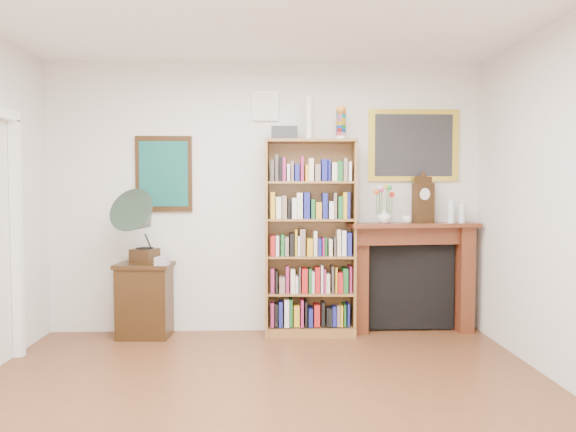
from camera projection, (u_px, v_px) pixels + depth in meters
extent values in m
cube|color=silver|center=(266.00, 198.00, 5.86)|extent=(4.50, 0.01, 2.80)
cube|color=silver|center=(259.00, 263.00, 0.87)|extent=(4.50, 0.01, 2.80)
cube|color=white|center=(17.00, 240.00, 4.97)|extent=(0.08, 0.08, 2.10)
cube|color=black|center=(164.00, 174.00, 5.79)|extent=(0.58, 0.03, 0.78)
cube|color=#104F49|center=(164.00, 174.00, 5.77)|extent=(0.50, 0.01, 0.67)
cube|color=white|center=(265.00, 106.00, 5.79)|extent=(0.26, 0.03, 0.30)
cube|color=silver|center=(265.00, 106.00, 5.78)|extent=(0.22, 0.01, 0.26)
cube|color=gold|center=(413.00, 145.00, 5.87)|extent=(0.95, 0.03, 0.75)
cube|color=#262628|center=(414.00, 145.00, 5.86)|extent=(0.82, 0.01, 0.65)
cube|color=brown|center=(267.00, 238.00, 5.70)|extent=(0.04, 0.32, 1.99)
cube|color=brown|center=(354.00, 238.00, 5.74)|extent=(0.04, 0.32, 1.99)
cube|color=brown|center=(311.00, 141.00, 5.67)|extent=(0.93, 0.37, 0.03)
cube|color=brown|center=(310.00, 330.00, 5.77)|extent=(0.93, 0.37, 0.09)
cube|color=brown|center=(309.00, 237.00, 5.87)|extent=(0.91, 0.06, 1.99)
cube|color=brown|center=(310.00, 293.00, 5.75)|extent=(0.88, 0.35, 0.02)
cube|color=brown|center=(311.00, 256.00, 5.73)|extent=(0.88, 0.35, 0.02)
cube|color=brown|center=(311.00, 219.00, 5.71)|extent=(0.88, 0.35, 0.02)
cube|color=brown|center=(311.00, 182.00, 5.69)|extent=(0.88, 0.35, 0.02)
cube|color=black|center=(145.00, 300.00, 5.65)|extent=(0.57, 0.43, 0.75)
cube|color=#4D1C11|center=(359.00, 280.00, 5.82)|extent=(0.17, 0.21, 1.10)
cube|color=#4D1C11|center=(464.00, 279.00, 5.87)|extent=(0.17, 0.21, 1.10)
cube|color=#4D1C11|center=(412.00, 235.00, 5.82)|extent=(1.27, 0.33, 0.18)
cube|color=#4D1C11|center=(413.00, 225.00, 5.77)|extent=(1.38, 0.46, 0.04)
cube|color=black|center=(410.00, 287.00, 5.91)|extent=(0.91, 0.09, 0.88)
cube|color=black|center=(145.00, 255.00, 5.70)|extent=(0.29, 0.29, 0.14)
cylinder|color=black|center=(145.00, 248.00, 5.69)|extent=(0.22, 0.22, 0.01)
cone|color=#31473A|center=(141.00, 218.00, 5.54)|extent=(0.62, 0.69, 0.59)
cube|color=silver|center=(162.00, 261.00, 5.49)|extent=(0.14, 0.14, 0.08)
cube|color=black|center=(423.00, 203.00, 5.80)|extent=(0.23, 0.17, 0.41)
cylinder|color=white|center=(425.00, 194.00, 5.74)|extent=(0.12, 0.05, 0.12)
cube|color=black|center=(423.00, 180.00, 5.79)|extent=(0.17, 0.14, 0.07)
imported|color=white|center=(384.00, 216.00, 5.74)|extent=(0.17, 0.17, 0.15)
imported|color=silver|center=(407.00, 220.00, 5.72)|extent=(0.12, 0.12, 0.08)
cylinder|color=silver|center=(451.00, 211.00, 5.76)|extent=(0.07, 0.07, 0.24)
cylinder|color=silver|center=(462.00, 213.00, 5.79)|extent=(0.06, 0.06, 0.20)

